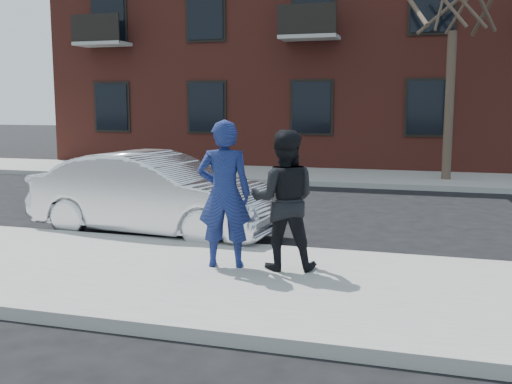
% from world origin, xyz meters
% --- Properties ---
extents(ground, '(100.00, 100.00, 0.00)m').
position_xyz_m(ground, '(0.00, 0.00, 0.00)').
color(ground, black).
rests_on(ground, ground).
extents(near_sidewalk, '(50.00, 3.50, 0.15)m').
position_xyz_m(near_sidewalk, '(0.00, -0.25, 0.07)').
color(near_sidewalk, gray).
rests_on(near_sidewalk, ground).
extents(near_curb, '(50.00, 0.10, 0.15)m').
position_xyz_m(near_curb, '(0.00, 1.55, 0.07)').
color(near_curb, '#999691').
rests_on(near_curb, ground).
extents(far_sidewalk, '(50.00, 3.50, 0.15)m').
position_xyz_m(far_sidewalk, '(0.00, 11.25, 0.07)').
color(far_sidewalk, gray).
rests_on(far_sidewalk, ground).
extents(far_curb, '(50.00, 0.10, 0.15)m').
position_xyz_m(far_curb, '(0.00, 9.45, 0.07)').
color(far_curb, '#999691').
rests_on(far_curb, ground).
extents(apartment_building, '(24.30, 10.30, 12.30)m').
position_xyz_m(apartment_building, '(2.00, 18.00, 6.16)').
color(apartment_building, maroon).
rests_on(apartment_building, ground).
extents(silver_sedan, '(4.60, 1.99, 1.47)m').
position_xyz_m(silver_sedan, '(-0.53, 2.30, 0.74)').
color(silver_sedan, silver).
rests_on(silver_sedan, ground).
extents(man_hoodie, '(0.81, 0.63, 1.96)m').
position_xyz_m(man_hoodie, '(1.50, 0.24, 1.13)').
color(man_hoodie, navy).
rests_on(man_hoodie, near_sidewalk).
extents(man_peacoat, '(1.02, 0.86, 1.84)m').
position_xyz_m(man_peacoat, '(2.28, 0.36, 1.07)').
color(man_peacoat, black).
rests_on(man_peacoat, near_sidewalk).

